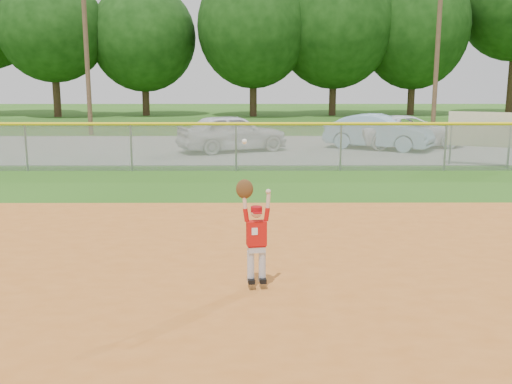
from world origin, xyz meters
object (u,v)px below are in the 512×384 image
car_white_b (407,131)px  ballplayer (255,232)px  sponsor_sign (480,131)px  car_blue (378,132)px  car_white_a (232,133)px

car_white_b → ballplayer: (-6.54, -16.76, 0.15)m
sponsor_sign → ballplayer: bearing=-123.4°
car_blue → sponsor_sign: (2.37, -4.62, 0.46)m
car_white_a → sponsor_sign: sponsor_sign is taller
car_white_a → ballplayer: size_ratio=2.21×
ballplayer → car_white_a: bearing=93.2°
car_white_a → ballplayer: 15.35m
car_white_b → ballplayer: ballplayer is taller
car_white_a → car_blue: bearing=-108.6°
sponsor_sign → ballplayer: ballplayer is taller
ballplayer → car_white_b: bearing=68.7°
sponsor_sign → ballplayer: (-7.50, -11.37, -0.36)m
car_white_b → sponsor_sign: (0.96, -5.39, 0.50)m
car_white_a → sponsor_sign: bearing=-140.2°
car_blue → car_white_b: bearing=-32.1°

